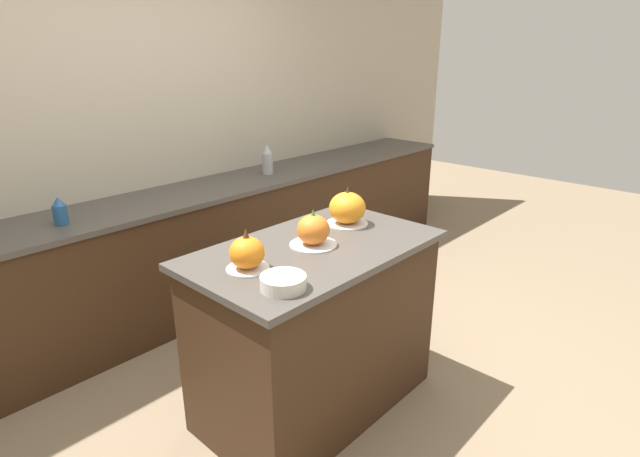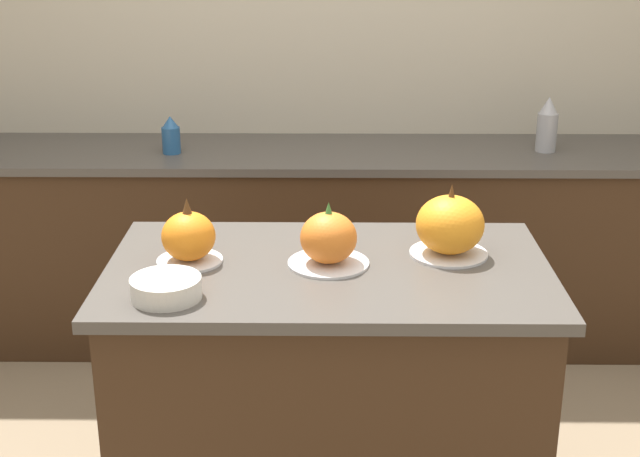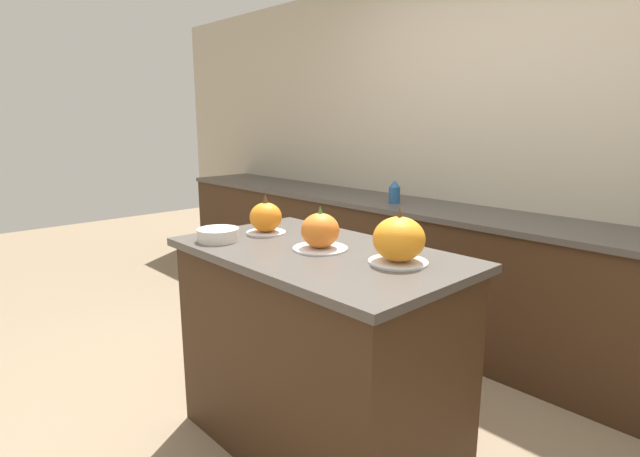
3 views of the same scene
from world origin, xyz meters
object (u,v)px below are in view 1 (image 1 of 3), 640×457
at_px(bottle_tall, 267,160).
at_px(mixing_bowl, 283,282).
at_px(pumpkin_cake_right, 347,209).
at_px(pumpkin_cake_left, 247,254).
at_px(bottle_short, 60,211).
at_px(pumpkin_cake_center, 313,231).

height_order(bottle_tall, mixing_bowl, bottle_tall).
bearing_deg(pumpkin_cake_right, pumpkin_cake_left, -175.17).
distance_m(pumpkin_cake_right, bottle_short, 1.63).
bearing_deg(mixing_bowl, pumpkin_cake_center, 29.34).
bearing_deg(pumpkin_cake_center, pumpkin_cake_right, 12.49).
bearing_deg(pumpkin_cake_right, mixing_bowl, -157.93).
height_order(pumpkin_cake_left, pumpkin_cake_center, pumpkin_cake_left).
bearing_deg(mixing_bowl, pumpkin_cake_left, 84.58).
xyz_separation_m(pumpkin_cake_left, bottle_tall, (1.34, 1.37, 0.00)).
bearing_deg(pumpkin_cake_center, bottle_short, 116.62).
xyz_separation_m(pumpkin_cake_right, mixing_bowl, (-0.78, -0.32, -0.06)).
height_order(pumpkin_cake_left, mixing_bowl, pumpkin_cake_left).
relative_size(pumpkin_cake_center, mixing_bowl, 1.25).
bearing_deg(bottle_tall, pumpkin_cake_center, -124.14).
distance_m(pumpkin_cake_right, mixing_bowl, 0.84).
xyz_separation_m(pumpkin_cake_left, pumpkin_cake_center, (0.40, -0.02, 0.00)).
height_order(pumpkin_cake_center, bottle_short, pumpkin_cake_center).
distance_m(pumpkin_cake_center, mixing_bowl, 0.48).
distance_m(pumpkin_cake_center, bottle_tall, 1.68).
relative_size(pumpkin_cake_left, mixing_bowl, 1.03).
height_order(pumpkin_cake_right, mixing_bowl, pumpkin_cake_right).
xyz_separation_m(pumpkin_cake_center, pumpkin_cake_right, (0.36, 0.08, 0.01)).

